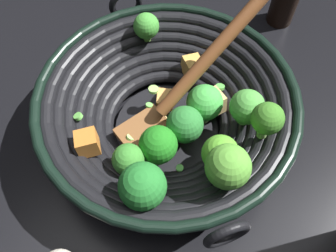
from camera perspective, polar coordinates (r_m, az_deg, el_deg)
ground_plane at (r=0.54m, az=-0.21°, el=-0.59°), size 4.00×4.00×0.00m
wok at (r=0.49m, az=0.11°, el=2.47°), size 0.35×0.35×0.19m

